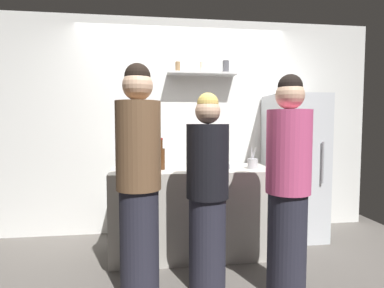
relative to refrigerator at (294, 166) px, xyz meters
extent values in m
plane|color=#59544F|center=(-1.28, -0.85, -0.84)|extent=(5.28, 5.28, 0.00)
cube|color=white|center=(-1.28, 0.40, 0.46)|extent=(4.80, 0.10, 2.60)
cube|color=silver|center=(-1.06, 0.24, 1.10)|extent=(0.83, 0.22, 0.02)
cylinder|color=olive|center=(-1.35, 0.24, 1.17)|extent=(0.06, 0.06, 0.12)
cylinder|color=beige|center=(-1.06, 0.24, 1.17)|extent=(0.06, 0.06, 0.13)
cylinder|color=#4C4C51|center=(-0.77, 0.24, 1.18)|extent=(0.08, 0.08, 0.15)
cube|color=silver|center=(0.00, 0.00, 0.00)|extent=(0.58, 0.66, 1.67)
cylinder|color=#99999E|center=(0.16, -0.35, 0.08)|extent=(0.02, 0.02, 0.45)
cube|color=#B7B2A8|center=(-1.26, -0.33, -0.39)|extent=(1.62, 0.66, 0.88)
cube|color=gray|center=(-1.06, -0.33, 0.07)|extent=(0.34, 0.24, 0.05)
cylinder|color=#B2B2B7|center=(-0.65, -0.43, 0.10)|extent=(0.10, 0.10, 0.10)
cylinder|color=silver|center=(-0.65, -0.44, 0.17)|extent=(0.02, 0.02, 0.18)
cylinder|color=silver|center=(-0.64, -0.42, 0.17)|extent=(0.04, 0.04, 0.18)
cylinder|color=silver|center=(-0.65, -0.43, 0.15)|extent=(0.03, 0.02, 0.15)
cylinder|color=silver|center=(-0.66, -0.44, 0.17)|extent=(0.01, 0.02, 0.19)
cylinder|color=silver|center=(-0.66, -0.43, 0.17)|extent=(0.01, 0.01, 0.18)
cylinder|color=#472814|center=(-1.57, -0.37, 0.15)|extent=(0.07, 0.07, 0.21)
cylinder|color=#472814|center=(-1.57, -0.37, 0.30)|extent=(0.03, 0.03, 0.09)
cylinder|color=maroon|center=(-1.57, -0.37, 0.35)|extent=(0.03, 0.03, 0.02)
cylinder|color=#B2BFB2|center=(-1.84, -0.33, 0.16)|extent=(0.07, 0.07, 0.22)
cylinder|color=#B2BFB2|center=(-1.84, -0.33, 0.32)|extent=(0.03, 0.03, 0.10)
cylinder|color=#333333|center=(-1.84, -0.33, 0.37)|extent=(0.03, 0.03, 0.02)
cylinder|color=silver|center=(-1.76, -0.14, 0.13)|extent=(0.10, 0.10, 0.17)
cylinder|color=silver|center=(-1.76, -0.14, 0.23)|extent=(0.05, 0.05, 0.03)
cylinder|color=blue|center=(-1.76, -0.14, 0.25)|extent=(0.06, 0.06, 0.02)
cylinder|color=#262633|center=(-1.23, -1.03, -0.46)|extent=(0.30, 0.30, 0.75)
cylinder|color=black|center=(-1.23, -1.03, 0.21)|extent=(0.34, 0.34, 0.59)
sphere|color=#D8AD8C|center=(-1.23, -1.03, 0.60)|extent=(0.20, 0.20, 0.20)
sphere|color=#D8B759|center=(-1.23, -1.03, 0.66)|extent=(0.17, 0.17, 0.17)
cylinder|color=#262633|center=(-1.77, -1.09, -0.41)|extent=(0.30, 0.30, 0.84)
cylinder|color=brown|center=(-1.77, -1.09, 0.34)|extent=(0.34, 0.34, 0.67)
sphere|color=#D8AD8C|center=(-1.77, -1.09, 0.79)|extent=(0.23, 0.23, 0.23)
sphere|color=black|center=(-1.77, -1.09, 0.86)|extent=(0.19, 0.19, 0.19)
cylinder|color=#262633|center=(-0.63, -1.21, -0.43)|extent=(0.30, 0.30, 0.81)
cylinder|color=#D14C7F|center=(-0.63, -1.21, 0.29)|extent=(0.34, 0.34, 0.64)
sphere|color=#D8AD8C|center=(-0.63, -1.21, 0.72)|extent=(0.22, 0.22, 0.22)
sphere|color=black|center=(-0.63, -1.21, 0.79)|extent=(0.19, 0.19, 0.19)
camera|label=1|loc=(-1.68, -3.47, 0.51)|focal=29.18mm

